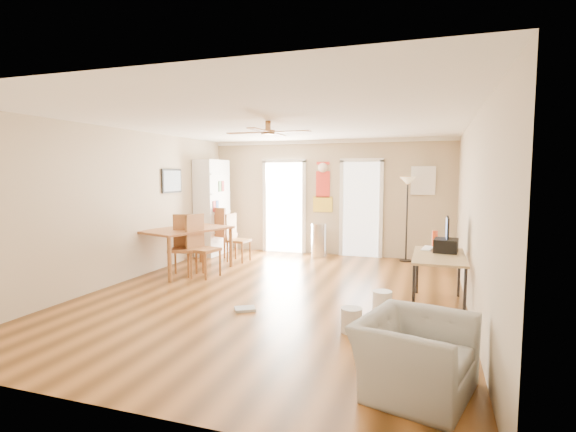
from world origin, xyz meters
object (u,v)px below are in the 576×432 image
(dining_table, at_px, (187,250))
(dining_chair_far, at_px, (224,232))
(printer, at_px, (446,246))
(armchair, at_px, (415,355))
(dining_chair_right_a, at_px, (239,238))
(dining_chair_near, at_px, (183,246))
(computer_desk, at_px, (438,281))
(bookshelf, at_px, (212,207))
(dining_chair_right_b, at_px, (204,246))
(wastebasket_a, at_px, (382,302))
(torchiere_lamp, at_px, (407,219))
(trash_can, at_px, (319,240))
(wastebasket_b, at_px, (351,320))

(dining_table, relative_size, dining_chair_far, 1.49)
(printer, bearing_deg, armchair, -90.01)
(dining_chair_right_a, relative_size, dining_chair_far, 0.91)
(dining_table, xyz_separation_m, printer, (4.60, -0.62, 0.42))
(dining_chair_near, relative_size, printer, 2.97)
(dining_chair_far, xyz_separation_m, computer_desk, (4.53, -2.47, -0.18))
(bookshelf, xyz_separation_m, dining_chair_right_b, (0.91, -2.01, -0.52))
(dining_chair_right_b, height_order, wastebasket_a, dining_chair_right_b)
(dining_chair_far, height_order, armchair, dining_chair_far)
(bookshelf, height_order, armchair, bookshelf)
(torchiere_lamp, bearing_deg, dining_table, -149.91)
(bookshelf, relative_size, trash_can, 2.90)
(dining_chair_right_a, relative_size, armchair, 1.02)
(torchiere_lamp, relative_size, computer_desk, 1.30)
(dining_chair_right_a, distance_m, wastebasket_b, 4.52)
(trash_can, bearing_deg, wastebasket_b, -70.92)
(dining_chair_far, bearing_deg, printer, 169.52)
(dining_chair_far, height_order, printer, dining_chair_far)
(dining_chair_right_a, bearing_deg, armchair, -136.73)
(dining_chair_near, distance_m, printer, 4.45)
(dining_chair_right_a, height_order, dining_chair_right_b, dining_chair_right_b)
(dining_chair_right_b, distance_m, trash_can, 2.91)
(dining_chair_right_a, height_order, wastebasket_b, dining_chair_right_a)
(trash_can, bearing_deg, dining_chair_far, -163.71)
(dining_chair_right_a, distance_m, dining_chair_far, 0.73)
(wastebasket_b, bearing_deg, bookshelf, 134.96)
(torchiere_lamp, bearing_deg, wastebasket_b, -94.52)
(dining_chair_near, height_order, printer, dining_chair_near)
(dining_chair_far, xyz_separation_m, wastebasket_b, (3.57, -3.81, -0.40))
(torchiere_lamp, bearing_deg, armchair, -85.97)
(printer, height_order, wastebasket_a, printer)
(trash_can, bearing_deg, torchiere_lamp, 2.22)
(dining_chair_far, bearing_deg, trash_can, -148.69)
(bookshelf, height_order, computer_desk, bookshelf)
(dining_table, relative_size, wastebasket_b, 5.68)
(torchiere_lamp, bearing_deg, wastebasket_a, -91.45)
(computer_desk, distance_m, armchair, 2.56)
(dining_chair_right_a, height_order, wastebasket_a, dining_chair_right_a)
(dining_table, relative_size, armchair, 1.67)
(wastebasket_b, height_order, armchair, armchair)
(computer_desk, xyz_separation_m, wastebasket_a, (-0.70, -0.51, -0.22))
(dining_chair_right_b, relative_size, printer, 3.01)
(dining_table, xyz_separation_m, trash_can, (2.02, 2.19, -0.04))
(bookshelf, bearing_deg, wastebasket_b, -36.26)
(bookshelf, xyz_separation_m, wastebasket_b, (3.91, -3.92, -0.93))
(dining_table, xyz_separation_m, computer_desk, (4.51, -0.88, -0.04))
(torchiere_lamp, height_order, computer_desk, torchiere_lamp)
(bookshelf, height_order, torchiere_lamp, bookshelf)
(bookshelf, distance_m, trash_can, 2.54)
(dining_chair_right_b, height_order, trash_can, dining_chair_right_b)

